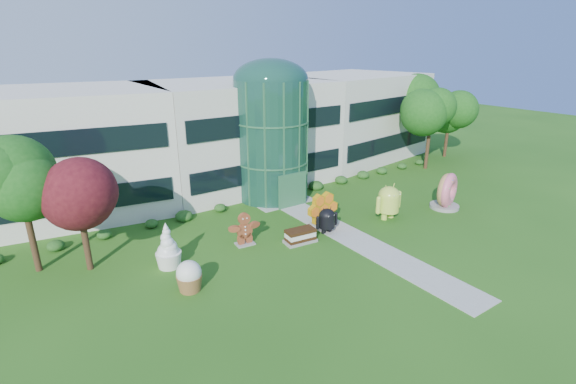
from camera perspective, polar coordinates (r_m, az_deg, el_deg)
ground at (r=27.67m, az=11.42°, el=-7.55°), size 140.00×140.00×0.00m
building at (r=40.01m, az=-6.91°, el=8.19°), size 46.00×15.00×9.30m
atrium at (r=34.86m, az=-2.27°, el=7.06°), size 6.00×6.00×9.80m
walkway at (r=28.92m, az=8.59°, el=-6.09°), size 2.40×20.00×0.04m
tree_red at (r=26.20m, az=-26.32°, el=-3.67°), size 4.00×4.00×6.00m
trees_backdrop at (r=35.85m, az=-3.11°, el=6.24°), size 52.00×8.00×8.40m
android_green at (r=31.96m, az=13.63°, el=-1.05°), size 2.62×1.75×2.96m
android_black at (r=28.99m, az=5.35°, el=-3.67°), size 1.93×1.38×2.08m
donut at (r=35.38m, az=20.83°, el=0.19°), size 3.12×2.19×2.95m
gingerbread at (r=27.30m, az=-5.97°, el=-5.01°), size 2.52×1.17×2.25m
ice_cream_sandwich at (r=27.71m, az=1.69°, el=-6.00°), size 2.24×1.28×0.95m
honeycomb at (r=30.36m, az=4.77°, el=-2.47°), size 2.78×1.09×2.15m
froyo at (r=25.42m, az=-16.14°, el=-7.03°), size 1.90×1.90×2.76m
cupcake at (r=23.07m, az=-13.37°, el=-11.09°), size 1.59×1.59×1.72m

